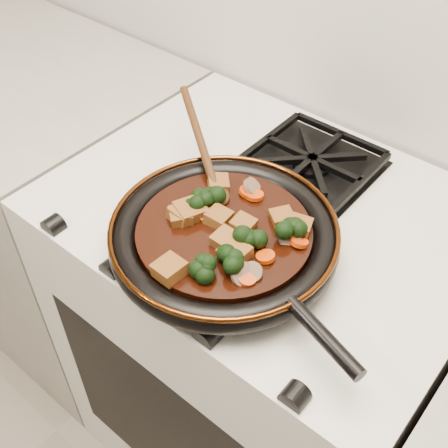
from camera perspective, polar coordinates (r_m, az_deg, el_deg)
The scene contains 33 objects.
stove at distance 1.35m, azimuth 3.41°, elevation -12.33°, with size 0.76×0.60×0.90m, color silver.
burner_grate_front at distance 0.92m, azimuth -0.66°, elevation -2.07°, with size 0.23×0.23×0.03m, color black, non-canonical shape.
burner_grate_back at distance 1.09m, azimuth 8.91°, elevation 6.19°, with size 0.23×0.23×0.03m, color black, non-canonical shape.
skillet at distance 0.89m, azimuth 0.07°, elevation -1.27°, with size 0.48×0.37×0.05m.
braising_sauce at distance 0.89m, azimuth -0.00°, elevation -0.97°, with size 0.28×0.28×0.02m, color black.
tofu_cube_0 at distance 0.85m, azimuth 0.29°, elevation -1.77°, with size 0.04×0.04×0.02m, color brown.
tofu_cube_1 at distance 0.88m, azimuth 7.60°, elevation -0.19°, with size 0.04×0.04×0.02m, color brown.
tofu_cube_2 at distance 0.82m, azimuth -5.54°, elevation -4.60°, with size 0.04×0.04×0.02m, color brown.
tofu_cube_3 at distance 0.89m, azimuth -0.58°, elevation 0.67°, with size 0.04×0.03×0.02m, color brown.
tofu_cube_4 at distance 0.83m, azimuth 1.12°, elevation -2.99°, with size 0.04×0.04×0.02m, color brown.
tofu_cube_5 at distance 0.90m, azimuth -3.42°, elevation 1.31°, with size 0.04×0.05×0.02m, color brown.
tofu_cube_6 at distance 0.89m, azimuth 5.93°, elevation 0.61°, with size 0.03×0.04×0.02m, color brown.
tofu_cube_7 at distance 0.90m, azimuth -4.24°, elevation 1.01°, with size 0.04×0.04×0.02m, color brown.
tofu_cube_8 at distance 0.88m, azimuth 1.94°, elevation -0.11°, with size 0.04×0.03×0.02m, color brown.
tofu_cube_9 at distance 0.89m, azimuth -4.39°, elevation 0.81°, with size 0.04×0.04×0.02m, color brown.
tofu_cube_10 at distance 0.95m, azimuth -0.59°, elevation 4.16°, with size 0.03×0.04×0.02m, color brown.
broccoli_floret_0 at distance 0.91m, azimuth -2.81°, elevation 2.15°, with size 0.06×0.06×0.05m, color black, non-canonical shape.
broccoli_floret_1 at distance 0.86m, azimuth 6.85°, elevation -1.14°, with size 0.06×0.06×0.05m, color black, non-canonical shape.
broccoli_floret_2 at distance 0.91m, azimuth -1.88°, elevation 2.50°, with size 0.06×0.06×0.06m, color black, non-canonical shape.
broccoli_floret_3 at distance 0.82m, azimuth 0.65°, elevation -3.74°, with size 0.06×0.06×0.05m, color black, non-canonical shape.
broccoli_floret_4 at distance 0.82m, azimuth -2.07°, elevation -4.24°, with size 0.06×0.06×0.05m, color black, non-canonical shape.
broccoli_floret_5 at distance 0.85m, azimuth 2.87°, elevation -1.74°, with size 0.06×0.06×0.05m, color black, non-canonical shape.
carrot_coin_0 at distance 0.94m, azimuth 2.33°, elevation 3.27°, with size 0.03×0.03×0.01m, color #CC3605.
carrot_coin_1 at distance 0.93m, azimuth 3.13°, elevation 2.93°, with size 0.03×0.03×0.01m, color #CC3605.
carrot_coin_2 at distance 0.81m, azimuth 2.36°, elevation -5.46°, with size 0.03×0.03×0.01m, color #CC3605.
carrot_coin_3 at distance 0.84m, azimuth 4.24°, elevation -3.33°, with size 0.03×0.03×0.01m, color #CC3605.
carrot_coin_4 at distance 0.90m, azimuth -1.78°, elevation 0.96°, with size 0.03×0.03×0.01m, color #CC3605.
carrot_coin_5 at distance 0.86m, azimuth 7.64°, elevation -1.82°, with size 0.03×0.03×0.01m, color #CC3605.
mushroom_slice_0 at distance 0.81m, azimuth 1.96°, elevation -5.14°, with size 0.04×0.04×0.01m, color brown.
mushroom_slice_1 at distance 0.94m, azimuth 2.96°, elevation 3.69°, with size 0.04×0.04×0.01m, color brown.
mushroom_slice_2 at distance 0.86m, azimuth 6.67°, elevation -1.28°, with size 0.04×0.04×0.01m, color brown.
mushroom_slice_3 at distance 0.81m, azimuth 2.88°, elevation -4.89°, with size 0.03×0.03×0.01m, color brown.
wooden_spoon at distance 0.97m, azimuth -1.77°, elevation 6.41°, with size 0.14×0.11×0.25m.
Camera 1 is at (0.41, 1.07, 1.58)m, focal length 45.00 mm.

